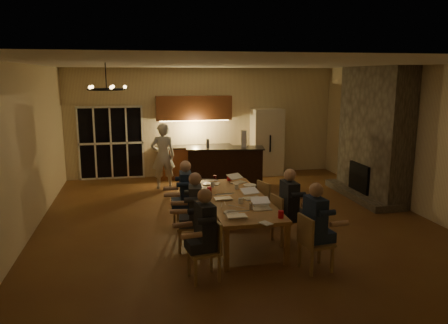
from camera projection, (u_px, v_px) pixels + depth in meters
floor at (237, 222)px, 9.06m from camera, size 9.00×9.00×0.00m
back_wall at (203, 122)px, 13.09m from camera, size 8.00×0.04×3.20m
left_wall at (23, 153)px, 7.96m from camera, size 0.04×9.00×3.20m
right_wall at (416, 140)px, 9.53m from camera, size 0.04×9.00×3.20m
ceiling at (238, 63)px, 8.43m from camera, size 8.00×9.00×0.04m
french_doors at (111, 143)px, 12.62m from camera, size 1.86×0.08×2.10m
fireplace at (374, 133)px, 10.62m from camera, size 0.58×2.50×3.20m
kitchenette at (195, 137)px, 12.80m from camera, size 2.24×0.68×2.40m
refrigerator at (267, 142)px, 13.22m from camera, size 0.90×0.68×2.00m
dining_table at (236, 217)px, 8.19m from camera, size 1.10×2.99×0.75m
bar_island at (225, 167)px, 11.83m from camera, size 2.16×1.02×1.08m
chair_left_near at (204, 251)px, 6.44m from camera, size 0.51×0.51×0.89m
chair_left_mid at (190, 225)px, 7.54m from camera, size 0.49×0.49×0.89m
chair_left_far at (185, 207)px, 8.59m from camera, size 0.48×0.48×0.89m
chair_right_near at (316, 243)px, 6.75m from camera, size 0.50×0.50×0.89m
chair_right_mid at (286, 219)px, 7.88m from camera, size 0.51×0.51×0.89m
chair_right_far at (271, 202)px, 8.90m from camera, size 0.55×0.55×0.89m
person_left_near at (205, 233)px, 6.45m from camera, size 0.69×0.69×1.38m
person_right_near at (315, 226)px, 6.77m from camera, size 0.66×0.66×1.38m
person_left_mid at (196, 212)px, 7.47m from camera, size 0.67×0.67×1.38m
person_right_mid at (289, 207)px, 7.76m from camera, size 0.62×0.62×1.38m
person_left_far at (186, 195)px, 8.49m from camera, size 0.62×0.62×1.38m
standing_person at (163, 156)px, 11.59m from camera, size 0.67×0.47×1.75m
chandelier at (106, 89)px, 7.50m from camera, size 0.65×0.65×0.03m
laptop_a at (237, 210)px, 7.02m from camera, size 0.32×0.29×0.23m
laptop_b at (262, 203)px, 7.40m from camera, size 0.33×0.29×0.23m
laptop_c at (223, 193)px, 8.02m from camera, size 0.33×0.29×0.23m
laptop_d at (252, 193)px, 8.04m from camera, size 0.37×0.34×0.23m
laptop_e at (211, 179)px, 9.10m from camera, size 0.40×0.38×0.23m
laptop_f at (238, 178)px, 9.21m from camera, size 0.41×0.39×0.23m
mug_front at (241, 201)px, 7.73m from camera, size 0.08×0.08×0.10m
mug_mid at (237, 187)px, 8.71m from camera, size 0.08×0.08×0.10m
mug_back at (213, 185)px, 8.87m from camera, size 0.08×0.08×0.10m
redcup_near at (281, 214)px, 6.95m from camera, size 0.09×0.09×0.12m
redcup_mid at (209, 190)px, 8.45m from camera, size 0.09×0.09×0.12m
redcup_far at (229, 178)px, 9.44m from camera, size 0.10×0.10×0.12m
can_silver at (251, 206)px, 7.38m from camera, size 0.06×0.06×0.12m
can_cola at (215, 178)px, 9.42m from camera, size 0.07×0.07×0.12m
can_right at (253, 189)px, 8.48m from camera, size 0.07×0.07×0.12m
plate_near at (261, 205)px, 7.60m from camera, size 0.27×0.27×0.02m
plate_left at (231, 213)px, 7.21m from camera, size 0.25×0.25×0.02m
plate_far at (250, 185)px, 9.00m from camera, size 0.27×0.27×0.02m
notepad at (266, 223)px, 6.70m from camera, size 0.22×0.24×0.01m
bar_bottle at (208, 143)px, 11.62m from camera, size 0.08×0.08×0.24m
bar_blender at (244, 139)px, 11.72m from camera, size 0.18×0.18×0.45m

